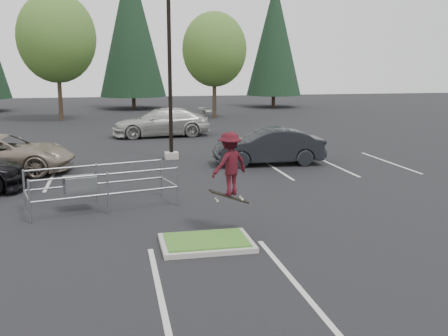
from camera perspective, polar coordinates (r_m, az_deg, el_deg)
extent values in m
plane|color=black|center=(12.83, -1.93, -8.40)|extent=(120.00, 120.00, 0.00)
cube|color=gray|center=(12.81, -1.93, -8.15)|extent=(2.20, 1.60, 0.12)
cube|color=#306620|center=(12.79, -1.94, -7.83)|extent=(1.95, 1.35, 0.05)
cube|color=beige|center=(21.47, -18.20, -0.89)|extent=(0.12, 5.20, 0.01)
cube|color=beige|center=(22.34, 5.39, 0.08)|extent=(0.12, 5.20, 0.01)
cube|color=beige|center=(23.28, 11.74, 0.35)|extent=(0.12, 5.20, 0.01)
cube|color=beige|center=(24.48, 17.54, 0.59)|extent=(0.12, 5.20, 0.01)
cube|color=beige|center=(9.92, -6.72, -14.60)|extent=(0.12, 6.00, 0.01)
cube|color=beige|center=(10.47, 8.56, -13.19)|extent=(0.12, 6.00, 0.01)
cube|color=gray|center=(24.40, -5.74, 1.38)|extent=(0.60, 0.60, 0.30)
cylinder|color=black|center=(24.05, -5.97, 12.84)|extent=(0.18, 0.18, 10.00)
cylinder|color=#38281C|center=(42.66, -17.40, 7.31)|extent=(0.32, 0.32, 3.50)
ellipsoid|color=#336726|center=(42.62, -17.77, 13.36)|extent=(5.89, 5.89, 6.77)
sphere|color=#336726|center=(42.25, -16.92, 12.43)|extent=(3.68, 3.68, 3.68)
sphere|color=#336726|center=(43.05, -18.35, 12.56)|extent=(4.05, 4.05, 4.05)
cylinder|color=#38281C|center=(42.57, -1.05, 7.50)|extent=(0.32, 0.32, 3.04)
ellipsoid|color=#336726|center=(42.49, -1.07, 12.78)|extent=(5.12, 5.12, 5.89)
sphere|color=#336726|center=(42.31, -0.17, 11.92)|extent=(3.20, 3.20, 3.20)
sphere|color=#336726|center=(42.78, -1.84, 12.12)|extent=(3.52, 3.52, 3.52)
cylinder|color=#38281C|center=(52.57, -9.79, 7.05)|extent=(0.36, 0.36, 1.20)
cone|color=black|center=(52.56, -10.06, 14.96)|extent=(6.38, 6.38, 13.30)
cylinder|color=#38281C|center=(53.99, 5.39, 7.27)|extent=(0.36, 0.36, 1.20)
cone|color=black|center=(53.92, 5.52, 13.91)|extent=(5.50, 5.50, 11.30)
cylinder|color=gray|center=(15.29, -20.42, -3.44)|extent=(0.06, 0.06, 1.24)
cylinder|color=gray|center=(16.76, -20.92, -2.23)|extent=(0.06, 0.06, 1.24)
cylinder|color=gray|center=(15.61, -12.52, -2.70)|extent=(0.06, 0.06, 1.24)
cylinder|color=gray|center=(17.05, -13.69, -1.58)|extent=(0.06, 0.06, 1.24)
cylinder|color=gray|center=(16.21, -5.08, -1.96)|extent=(0.06, 0.06, 1.24)
cylinder|color=gray|center=(17.60, -6.81, -0.94)|extent=(0.06, 0.06, 1.24)
cylinder|color=gray|center=(15.62, -12.51, -2.80)|extent=(4.21, 1.07, 0.05)
cylinder|color=gray|center=(15.49, -12.61, -0.67)|extent=(4.21, 1.07, 0.05)
cylinder|color=gray|center=(17.06, -13.69, -1.67)|extent=(4.21, 1.07, 0.05)
cylinder|color=gray|center=(16.94, -13.78, 0.29)|extent=(4.21, 1.07, 0.05)
cube|color=gray|center=(16.17, -15.39, -1.79)|extent=(1.02, 0.76, 0.52)
cube|color=black|center=(13.65, 0.55, -3.13)|extent=(1.05, 0.40, 0.42)
cylinder|color=beige|center=(13.49, -0.72, -3.56)|extent=(0.07, 0.04, 0.07)
cylinder|color=beige|center=(13.70, -0.90, -3.33)|extent=(0.07, 0.04, 0.07)
cylinder|color=beige|center=(13.63, 2.01, -3.41)|extent=(0.07, 0.04, 0.07)
cylinder|color=beige|center=(13.84, 1.79, -3.19)|extent=(0.07, 0.04, 0.07)
imported|color=maroon|center=(13.46, 0.56, 0.47)|extent=(1.23, 1.04, 1.65)
imported|color=gray|center=(22.77, -23.02, 1.42)|extent=(5.87, 3.26, 1.56)
imported|color=black|center=(22.90, 4.87, 2.35)|extent=(4.83, 1.90, 1.57)
imported|color=#B3B3AD|center=(31.97, -6.80, 4.96)|extent=(5.99, 2.78, 1.69)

